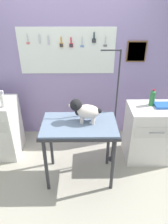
{
  "coord_description": "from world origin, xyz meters",
  "views": [
    {
      "loc": [
        0.18,
        -1.96,
        2.25
      ],
      "look_at": [
        0.21,
        0.11,
        1.07
      ],
      "focal_mm": 32.4,
      "sensor_mm": 36.0,
      "label": 1
    }
  ],
  "objects_px": {
    "grooming_table": "(79,130)",
    "cabinet_right": "(149,133)",
    "grooming_arm": "(114,116)",
    "soda_bottle": "(152,98)",
    "dog": "(84,110)"
  },
  "relations": [
    {
      "from": "grooming_table",
      "to": "cabinet_right",
      "type": "bearing_deg",
      "value": 20.95
    },
    {
      "from": "grooming_arm",
      "to": "cabinet_right",
      "type": "relative_size",
      "value": 1.93
    },
    {
      "from": "grooming_arm",
      "to": "soda_bottle",
      "type": "height_order",
      "value": "grooming_arm"
    },
    {
      "from": "grooming_arm",
      "to": "dog",
      "type": "xyz_separation_m",
      "value": [
        -0.43,
        -0.27,
        0.25
      ]
    },
    {
      "from": "cabinet_right",
      "to": "soda_bottle",
      "type": "height_order",
      "value": "soda_bottle"
    },
    {
      "from": "cabinet_right",
      "to": "grooming_table",
      "type": "bearing_deg",
      "value": -159.05
    },
    {
      "from": "dog",
      "to": "cabinet_right",
      "type": "distance_m",
      "value": 1.22
    },
    {
      "from": "grooming_table",
      "to": "soda_bottle",
      "type": "height_order",
      "value": "soda_bottle"
    },
    {
      "from": "dog",
      "to": "soda_bottle",
      "type": "xyz_separation_m",
      "value": [
        0.98,
        0.43,
        -0.05
      ]
    },
    {
      "from": "grooming_arm",
      "to": "dog",
      "type": "distance_m",
      "value": 0.56
    },
    {
      "from": "grooming_table",
      "to": "grooming_arm",
      "type": "relative_size",
      "value": 0.56
    },
    {
      "from": "grooming_table",
      "to": "dog",
      "type": "bearing_deg",
      "value": 36.03
    },
    {
      "from": "grooming_table",
      "to": "soda_bottle",
      "type": "distance_m",
      "value": 1.16
    },
    {
      "from": "grooming_table",
      "to": "grooming_arm",
      "type": "distance_m",
      "value": 0.58
    },
    {
      "from": "cabinet_right",
      "to": "grooming_arm",
      "type": "bearing_deg",
      "value": -171.02
    }
  ]
}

